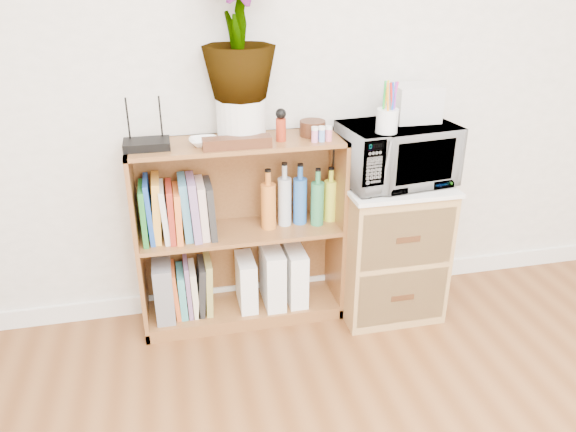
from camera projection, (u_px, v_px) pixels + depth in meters
name	position (u px, v px, depth m)	size (l,w,h in m)	color
skirting_board	(302.00, 285.00, 3.13)	(4.00, 0.02, 0.10)	white
bookshelf	(241.00, 234.00, 2.76)	(1.00, 0.30, 0.95)	brown
wicker_unit	(388.00, 248.00, 2.89)	(0.50, 0.45, 0.70)	#9E7542
microwave	(397.00, 154.00, 2.67)	(0.52, 0.35, 0.29)	white
pen_cup	(387.00, 121.00, 2.47)	(0.10, 0.10, 0.11)	white
small_appliance	(415.00, 103.00, 2.64)	(0.21, 0.18, 0.17)	silver
router	(147.00, 144.00, 2.45)	(0.20, 0.14, 0.04)	black
white_bowl	(204.00, 142.00, 2.49)	(0.13, 0.13, 0.03)	white
plant_pot	(241.00, 119.00, 2.54)	(0.22, 0.22, 0.19)	silver
potted_plant	(238.00, 32.00, 2.38)	(0.32, 0.32, 0.57)	#367930
trinket_box	(237.00, 143.00, 2.46)	(0.30, 0.08, 0.05)	#3B2010
kokeshi_doll	(281.00, 130.00, 2.54)	(0.05, 0.05, 0.10)	#9C2A13
wooden_bowl	(312.00, 128.00, 2.62)	(0.12, 0.12, 0.07)	#361C0E
paint_jars	(322.00, 136.00, 2.54)	(0.10, 0.04, 0.05)	pink
file_box	(164.00, 288.00, 2.79)	(0.09, 0.24, 0.30)	slate
magazine_holder_left	(246.00, 282.00, 2.87)	(0.09, 0.22, 0.27)	white
magazine_holder_mid	(272.00, 275.00, 2.88)	(0.10, 0.25, 0.31)	white
magazine_holder_right	(295.00, 274.00, 2.91)	(0.09, 0.23, 0.29)	white
cookbooks	(178.00, 209.00, 2.63)	(0.34, 0.20, 0.30)	#1F742A
liquor_bottles	(307.00, 196.00, 2.75)	(0.47, 0.07, 0.31)	orange
lower_books	(193.00, 288.00, 2.82)	(0.20, 0.19, 0.29)	#D25925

